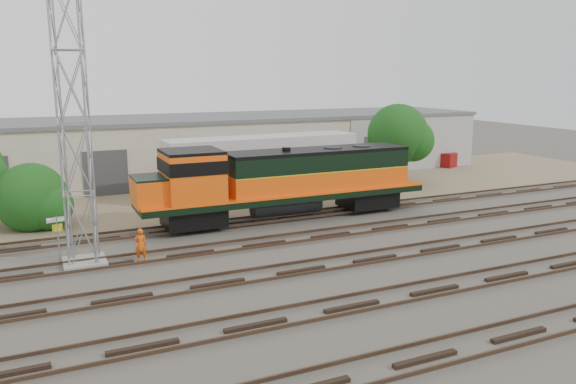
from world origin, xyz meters
name	(u,v)px	position (x,y,z in m)	size (l,w,h in m)	color
ground	(276,253)	(0.00, 0.00, 0.00)	(140.00, 140.00, 0.00)	#47423A
dirt_strip	(196,196)	(0.00, 15.00, 0.01)	(80.00, 16.00, 0.02)	#726047
tracks	(301,270)	(0.00, -3.00, 0.08)	(80.00, 20.40, 0.28)	black
warehouse	(171,148)	(0.04, 22.98, 2.65)	(58.40, 10.40, 5.30)	beige
locomotive	(282,180)	(2.99, 6.00, 2.52)	(18.42, 3.23, 4.43)	black
signal_tower	(74,129)	(-8.96, 2.32, 6.45)	(1.95, 1.95, 13.21)	gray
sign_post	(57,230)	(-10.02, 3.20, 1.58)	(0.91, 0.22, 2.25)	gray
worker	(141,245)	(-6.41, 1.64, 0.82)	(0.60, 0.39, 1.64)	#DB520C
semi_trailer	(267,158)	(4.94, 13.09, 2.80)	(14.59, 3.46, 4.46)	beige
dumpster_blue	(371,165)	(17.32, 17.99, 0.75)	(1.60, 1.50, 1.50)	navy
dumpster_red	(447,160)	(25.97, 17.88, 0.70)	(1.50, 1.40, 1.40)	maroon
tree_mid	(36,200)	(-10.87, 10.16, 1.71)	(4.33, 4.12, 4.12)	#382619
tree_east	(402,136)	(16.47, 12.41, 4.03)	(5.14, 4.89, 6.61)	#382619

